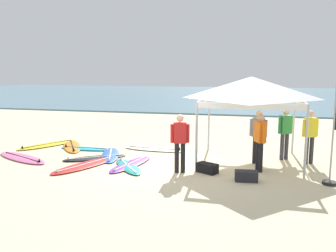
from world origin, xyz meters
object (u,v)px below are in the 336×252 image
gear_bag_by_pole (207,168)px  person_red (180,139)px  person_yellow (310,133)px  surfboard_teal (128,166)px  person_orange (260,138)px  surfboard_cyan (86,148)px  surfboard_yellow (48,145)px  surfboard_pink (22,158)px  canopy_tent (251,88)px  surfboard_red (85,165)px  gear_bag_near_tent (246,176)px  surfboard_purple (131,164)px  surfboard_blue (110,155)px  surfboard_orange (72,146)px  surfboard_black (95,158)px  person_grey (258,133)px  person_green (285,130)px  surfboard_white (155,149)px

gear_bag_by_pole → person_red: bearing=-168.2°
person_yellow → surfboard_teal: bearing=-162.2°
person_orange → surfboard_cyan: bearing=167.2°
surfboard_yellow → surfboard_pink: bearing=-81.0°
canopy_tent → person_yellow: canopy_tent is taller
gear_bag_by_pole → surfboard_red: bearing=-177.1°
person_red → gear_bag_near_tent: size_ratio=2.85×
surfboard_teal → surfboard_purple: (-0.01, 0.27, -0.00)m
surfboard_teal → gear_bag_near_tent: (3.54, -0.51, 0.10)m
surfboard_cyan → surfboard_red: bearing=-63.9°
surfboard_purple → gear_bag_near_tent: (3.55, -0.78, 0.10)m
surfboard_blue → surfboard_yellow: (-3.06, 0.97, -0.00)m
surfboard_orange → surfboard_purple: bearing=-32.2°
surfboard_red → surfboard_black: bearing=95.9°
surfboard_red → surfboard_cyan: 2.36m
surfboard_teal → person_grey: bearing=19.7°
surfboard_pink → surfboard_cyan: size_ratio=1.30×
person_green → surfboard_red: bearing=-159.3°
surfboard_blue → surfboard_red: same height
surfboard_blue → surfboard_red: (-0.26, -1.42, -0.00)m
surfboard_blue → surfboard_pink: bearing=-158.8°
surfboard_white → person_green: size_ratio=1.40×
surfboard_purple → person_orange: person_orange is taller
canopy_tent → person_orange: bearing=-75.0°
gear_bag_by_pole → surfboard_blue: bearing=160.9°
surfboard_black → surfboard_yellow: 3.09m
surfboard_blue → person_red: (2.75, -1.38, 0.95)m
surfboard_orange → person_red: person_red is taller
surfboard_white → surfboard_cyan: same height
surfboard_red → gear_bag_near_tent: bearing=-4.0°
surfboard_purple → person_green: 5.18m
surfboard_white → surfboard_teal: size_ratio=1.29×
person_grey → gear_bag_near_tent: (-0.31, -1.89, -0.85)m
surfboard_orange → person_grey: size_ratio=1.38×
surfboard_blue → gear_bag_near_tent: bearing=-20.7°
surfboard_purple → surfboard_pink: bearing=-178.7°
surfboard_black → person_orange: size_ratio=1.21×
person_yellow → person_orange: bearing=-141.7°
surfboard_red → surfboard_white: bearing=60.1°
person_orange → person_grey: same height
gear_bag_by_pole → surfboard_purple: bearing=174.2°
person_yellow → person_grey: size_ratio=1.00×
person_yellow → person_green: size_ratio=1.00×
surfboard_blue → surfboard_purple: same height
surfboard_black → gear_bag_by_pole: (3.88, -0.71, 0.10)m
surfboard_blue → person_red: 3.22m
surfboard_white → surfboard_red: size_ratio=0.93×
person_orange → surfboard_purple: bearing=-176.4°
gear_bag_near_tent → surfboard_purple: bearing=167.6°
surfboard_white → person_grey: (3.69, -1.09, 0.95)m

